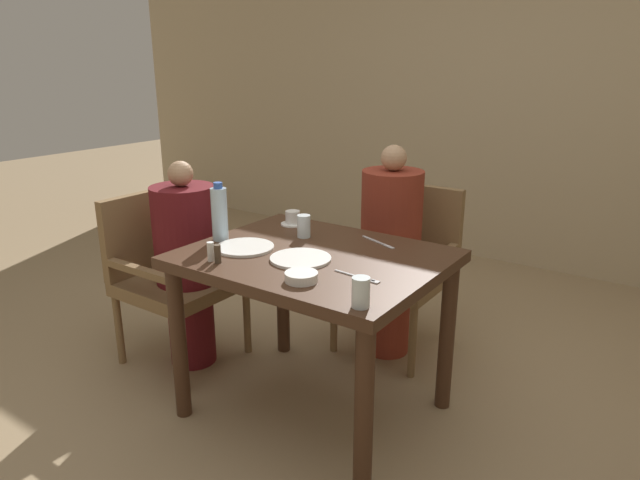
# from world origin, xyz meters

# --- Properties ---
(ground_plane) EXTENTS (16.00, 16.00, 0.00)m
(ground_plane) POSITION_xyz_m (0.00, 0.00, 0.00)
(ground_plane) COLOR #9E8460
(wall_back) EXTENTS (8.00, 0.06, 2.80)m
(wall_back) POSITION_xyz_m (0.00, 2.57, 1.40)
(wall_back) COLOR tan
(wall_back) RESTS_ON ground_plane
(dining_table) EXTENTS (1.07, 0.86, 0.77)m
(dining_table) POSITION_xyz_m (0.00, 0.00, 0.66)
(dining_table) COLOR #422819
(dining_table) RESTS_ON ground_plane
(chair_left_side) EXTENTS (0.54, 0.54, 0.89)m
(chair_left_side) POSITION_xyz_m (-0.94, 0.00, 0.50)
(chair_left_side) COLOR brown
(chair_left_side) RESTS_ON ground_plane
(diner_in_left_chair) EXTENTS (0.32, 0.32, 1.09)m
(diner_in_left_chair) POSITION_xyz_m (-0.80, 0.00, 0.56)
(diner_in_left_chair) COLOR #5B1419
(diner_in_left_chair) RESTS_ON ground_plane
(chair_far_side) EXTENTS (0.54, 0.54, 0.89)m
(chair_far_side) POSITION_xyz_m (0.00, 0.84, 0.50)
(chair_far_side) COLOR brown
(chair_far_side) RESTS_ON ground_plane
(diner_in_far_chair) EXTENTS (0.32, 0.32, 1.15)m
(diner_in_far_chair) POSITION_xyz_m (-0.00, 0.70, 0.59)
(diner_in_far_chair) COLOR maroon
(diner_in_far_chair) RESTS_ON ground_plane
(plate_main_left) EXTENTS (0.25, 0.25, 0.01)m
(plate_main_left) POSITION_xyz_m (0.00, -0.10, 0.78)
(plate_main_left) COLOR white
(plate_main_left) RESTS_ON dining_table
(plate_main_right) EXTENTS (0.25, 0.25, 0.01)m
(plate_main_right) POSITION_xyz_m (-0.29, -0.12, 0.78)
(plate_main_right) COLOR white
(plate_main_right) RESTS_ON dining_table
(teacup_with_saucer) EXTENTS (0.12, 0.12, 0.07)m
(teacup_with_saucer) POSITION_xyz_m (-0.35, 0.30, 0.80)
(teacup_with_saucer) COLOR white
(teacup_with_saucer) RESTS_ON dining_table
(bowl_small) EXTENTS (0.13, 0.13, 0.04)m
(bowl_small) POSITION_xyz_m (0.14, -0.29, 0.79)
(bowl_small) COLOR white
(bowl_small) RESTS_ON dining_table
(water_bottle) EXTENTS (0.07, 0.07, 0.27)m
(water_bottle) POSITION_xyz_m (-0.47, -0.09, 0.90)
(water_bottle) COLOR silver
(water_bottle) RESTS_ON dining_table
(glass_tall_near) EXTENTS (0.06, 0.06, 0.11)m
(glass_tall_near) POSITION_xyz_m (-0.18, 0.17, 0.82)
(glass_tall_near) COLOR silver
(glass_tall_near) RESTS_ON dining_table
(glass_tall_mid) EXTENTS (0.06, 0.06, 0.11)m
(glass_tall_mid) POSITION_xyz_m (0.44, -0.36, 0.82)
(glass_tall_mid) COLOR silver
(glass_tall_mid) RESTS_ON dining_table
(salt_shaker) EXTENTS (0.03, 0.03, 0.08)m
(salt_shaker) POSITION_xyz_m (-0.30, -0.32, 0.81)
(salt_shaker) COLOR white
(salt_shaker) RESTS_ON dining_table
(pepper_shaker) EXTENTS (0.03, 0.03, 0.08)m
(pepper_shaker) POSITION_xyz_m (-0.26, -0.32, 0.81)
(pepper_shaker) COLOR #4C3D2D
(pepper_shaker) RESTS_ON dining_table
(fork_beside_plate) EXTENTS (0.21, 0.03, 0.00)m
(fork_beside_plate) POSITION_xyz_m (0.31, -0.13, 0.77)
(fork_beside_plate) COLOR silver
(fork_beside_plate) RESTS_ON dining_table
(knife_beside_plate) EXTENTS (0.21, 0.09, 0.00)m
(knife_beside_plate) POSITION_xyz_m (0.16, 0.29, 0.77)
(knife_beside_plate) COLOR silver
(knife_beside_plate) RESTS_ON dining_table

